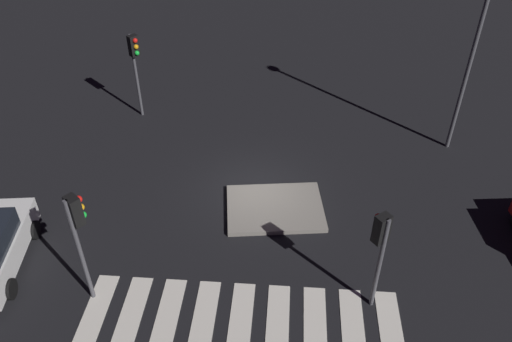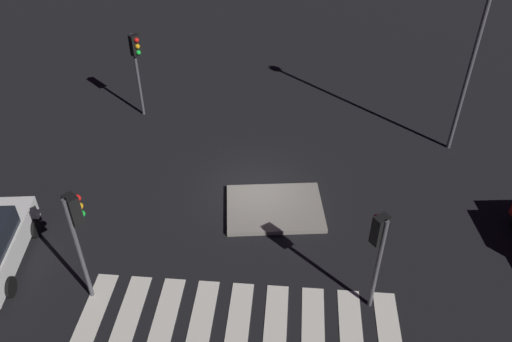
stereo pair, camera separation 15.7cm
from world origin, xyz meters
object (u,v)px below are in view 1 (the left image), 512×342
Objects in this scene: traffic_light_west at (135,56)px; traffic_light_south at (77,224)px; traffic_light_east at (380,239)px; traffic_island at (275,208)px; street_lamp at (481,21)px.

traffic_light_south is at bearing -41.61° from traffic_light_west.
traffic_light_east is at bearing -47.32° from traffic_light_south.
street_lamp reaches higher than traffic_island.
traffic_island is 5.87m from traffic_light_east.
traffic_light_west is 14.84m from street_lamp.
traffic_light_south reaches higher than traffic_light_east.
street_lamp is (4.48, 9.08, 3.13)m from traffic_light_east.
traffic_light_south is at bearing 55.30° from traffic_light_east.
traffic_light_west reaches higher than traffic_light_south.
traffic_light_east is (3.18, -4.14, 2.68)m from traffic_island.
street_lamp reaches higher than traffic_light_west.
traffic_light_south is 16.53m from street_lamp.
traffic_island is 1.11× the size of traffic_light_east.
traffic_island is 0.96× the size of traffic_light_west.
street_lamp is (14.51, -1.59, 2.70)m from traffic_light_west.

